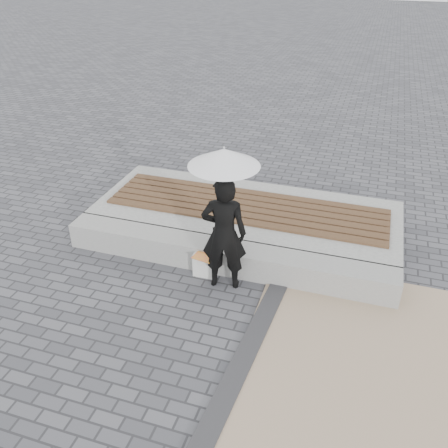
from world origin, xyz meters
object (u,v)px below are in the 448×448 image
(seating_ledge, at_px, (225,256))
(woman, at_px, (224,234))
(parasol, at_px, (224,157))
(canvas_tote, at_px, (205,265))
(handbag, at_px, (223,236))

(seating_ledge, distance_m, woman, 0.76)
(parasol, distance_m, canvas_tote, 1.80)
(seating_ledge, relative_size, handbag, 15.99)
(seating_ledge, height_order, parasol, parasol)
(parasol, bearing_deg, handbag, 109.25)
(woman, relative_size, canvas_tote, 4.68)
(woman, height_order, parasol, parasol)
(woman, height_order, handbag, woman)
(parasol, xyz_separation_m, handbag, (-0.16, 0.45, -1.44))
(handbag, bearing_deg, woman, -47.13)
(woman, distance_m, canvas_tote, 0.74)
(canvas_tote, bearing_deg, woman, -18.61)
(parasol, relative_size, canvas_tote, 3.23)
(handbag, bearing_deg, canvas_tote, -91.80)
(handbag, distance_m, canvas_tote, 0.50)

